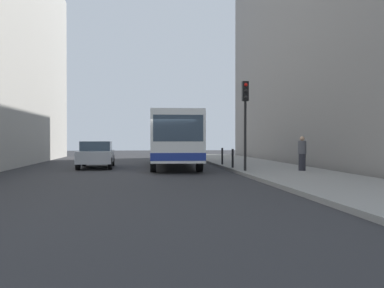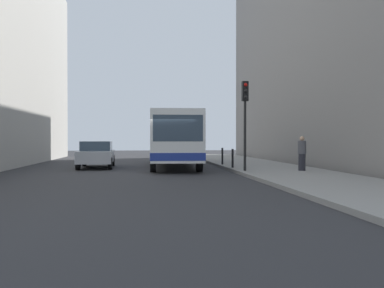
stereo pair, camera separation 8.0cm
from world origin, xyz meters
name	(u,v)px [view 1 (the left image)]	position (x,y,z in m)	size (l,w,h in m)	color
ground_plane	(166,173)	(0.00, 0.00, 0.00)	(80.00, 80.00, 0.00)	#2D2D30
sidewalk	(276,170)	(5.40, 0.00, 0.07)	(4.40, 40.00, 0.15)	gray
building_right	(353,27)	(11.50, 4.00, 8.37)	(7.00, 32.00, 16.75)	gray
bus	(173,137)	(0.67, 4.50, 1.73)	(2.91, 11.10, 3.00)	white
car_beside_bus	(96,154)	(-3.67, 3.99, 0.78)	(1.94, 4.44, 1.48)	#A5A8AD
traffic_light	(245,109)	(3.55, -1.10, 3.01)	(0.28, 0.33, 4.10)	black
bollard_near	(233,158)	(3.45, 1.05, 0.62)	(0.11, 0.11, 0.95)	black
bollard_mid	(222,156)	(3.45, 3.75, 0.62)	(0.11, 0.11, 0.95)	black
pedestrian_near_signal	(302,154)	(6.17, -1.35, 0.93)	(0.38, 0.38, 1.58)	#26262D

